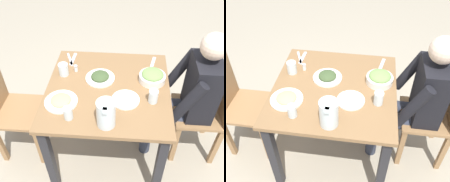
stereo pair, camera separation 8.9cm
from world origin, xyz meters
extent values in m
plane|color=#9E937F|center=(0.00, 0.00, 0.00)|extent=(8.00, 8.00, 0.00)
cube|color=olive|center=(0.00, 0.00, 0.74)|extent=(0.91, 0.91, 0.03)
cube|color=#232328|center=(-0.40, -0.40, 0.36)|extent=(0.06, 0.06, 0.73)
cube|color=#232328|center=(0.40, -0.40, 0.36)|extent=(0.06, 0.06, 0.73)
cube|color=#232328|center=(-0.40, 0.40, 0.36)|extent=(0.06, 0.06, 0.73)
cube|color=#232328|center=(0.40, 0.40, 0.36)|extent=(0.06, 0.06, 0.73)
cube|color=#997047|center=(-0.08, -0.91, 0.22)|extent=(0.04, 0.04, 0.44)
cube|color=#997047|center=(0.26, -0.91, 0.22)|extent=(0.04, 0.04, 0.44)
cube|color=#997047|center=(-0.08, -0.57, 0.22)|extent=(0.04, 0.04, 0.44)
cube|color=#997047|center=(0.26, -0.57, 0.22)|extent=(0.04, 0.04, 0.44)
cube|color=#997047|center=(0.09, -0.74, 0.46)|extent=(0.40, 0.40, 0.03)
cube|color=#997047|center=(0.15, 0.91, 0.22)|extent=(0.04, 0.04, 0.44)
cube|color=#997047|center=(-0.19, 0.91, 0.22)|extent=(0.04, 0.04, 0.44)
cube|color=#997047|center=(0.15, 0.57, 0.22)|extent=(0.04, 0.04, 0.44)
cube|color=#997047|center=(-0.19, 0.57, 0.22)|extent=(0.04, 0.04, 0.44)
cube|color=#997047|center=(-0.02, 0.74, 0.46)|extent=(0.40, 0.40, 0.03)
cube|color=black|center=(0.09, -0.71, 0.72)|extent=(0.32, 0.20, 0.50)
sphere|color=beige|center=(0.09, -0.71, 1.09)|extent=(0.19, 0.19, 0.19)
cylinder|color=#2D3342|center=(0.01, -0.52, 0.44)|extent=(0.11, 0.38, 0.11)
cylinder|color=#2D3342|center=(0.01, -0.33, 0.23)|extent=(0.10, 0.10, 0.47)
cylinder|color=black|center=(-0.11, -0.57, 0.74)|extent=(0.08, 0.23, 0.37)
cylinder|color=#2D3342|center=(0.18, -0.52, 0.44)|extent=(0.11, 0.38, 0.11)
cylinder|color=#2D3342|center=(0.18, -0.33, 0.23)|extent=(0.10, 0.10, 0.47)
cylinder|color=black|center=(0.29, -0.57, 0.74)|extent=(0.08, 0.23, 0.37)
cylinder|color=silver|center=(-0.35, -0.02, 0.85)|extent=(0.12, 0.12, 0.19)
cube|color=silver|center=(-0.27, -0.02, 0.86)|extent=(0.02, 0.02, 0.11)
cube|color=silver|center=(-0.40, -0.02, 0.94)|extent=(0.04, 0.03, 0.02)
cylinder|color=white|center=(0.10, -0.33, 0.79)|extent=(0.20, 0.20, 0.05)
ellipsoid|color=#759951|center=(0.10, -0.33, 0.82)|extent=(0.16, 0.16, 0.06)
cylinder|color=white|center=(0.10, 0.07, 0.76)|extent=(0.22, 0.22, 0.01)
ellipsoid|color=#3D512D|center=(0.10, 0.07, 0.78)|extent=(0.14, 0.14, 0.05)
cylinder|color=white|center=(-0.18, 0.31, 0.76)|extent=(0.23, 0.23, 0.01)
ellipsoid|color=#E0C670|center=(-0.18, 0.31, 0.78)|extent=(0.14, 0.14, 0.04)
cylinder|color=white|center=(-0.13, -0.13, 0.76)|extent=(0.20, 0.20, 0.01)
ellipsoid|color=white|center=(-0.13, -0.13, 0.78)|extent=(0.12, 0.12, 0.04)
cylinder|color=silver|center=(0.13, 0.36, 0.81)|extent=(0.07, 0.07, 0.10)
cylinder|color=silver|center=(-0.32, 0.23, 0.80)|extent=(0.06, 0.06, 0.09)
cylinder|color=silver|center=(-0.12, -0.32, 0.81)|extent=(0.07, 0.07, 0.10)
cylinder|color=white|center=(0.18, 0.27, 0.78)|extent=(0.03, 0.03, 0.04)
cylinder|color=#B2B2B7|center=(0.18, 0.27, 0.81)|extent=(0.03, 0.03, 0.01)
cube|color=silver|center=(0.33, 0.32, 0.76)|extent=(0.17, 0.04, 0.01)
cube|color=silver|center=(0.32, 0.35, 0.76)|extent=(0.18, 0.09, 0.01)
cube|color=silver|center=(0.32, -0.34, 0.76)|extent=(0.17, 0.06, 0.01)
camera|label=1|loc=(-1.40, -0.14, 2.01)|focal=40.92mm
camera|label=2|loc=(-1.39, -0.23, 2.01)|focal=40.92mm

